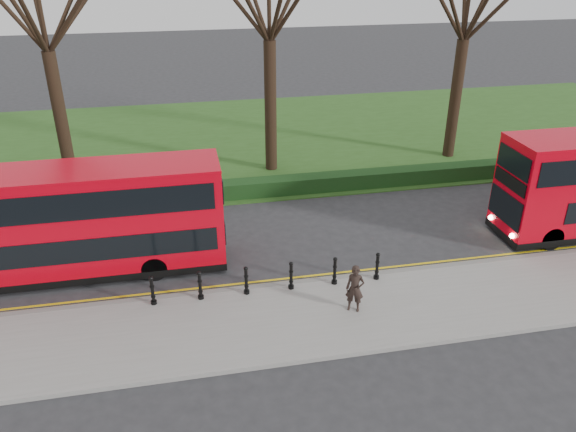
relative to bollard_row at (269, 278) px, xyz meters
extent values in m
plane|color=#28282B|center=(0.05, 1.35, -0.65)|extent=(120.00, 120.00, 0.00)
cube|color=gray|center=(0.05, -1.65, -0.57)|extent=(60.00, 4.00, 0.15)
cube|color=slate|center=(0.05, 0.35, -0.57)|extent=(60.00, 0.25, 0.16)
cube|color=#284E1A|center=(0.05, 16.35, -0.62)|extent=(60.00, 18.00, 0.06)
cube|color=black|center=(0.05, 8.15, -0.25)|extent=(60.00, 0.90, 0.80)
cube|color=yellow|center=(0.05, 0.65, -0.64)|extent=(60.00, 0.10, 0.01)
cube|color=yellow|center=(0.05, 0.85, -0.64)|extent=(60.00, 0.10, 0.01)
cylinder|color=black|center=(-7.95, 11.35, 2.57)|extent=(0.60, 0.60, 6.44)
cylinder|color=black|center=(2.05, 11.35, 2.64)|extent=(0.60, 0.60, 6.58)
cylinder|color=black|center=(12.05, 11.35, 2.50)|extent=(0.60, 0.60, 6.30)
cylinder|color=black|center=(-3.85, 0.00, 0.00)|extent=(0.15, 0.15, 1.00)
cylinder|color=black|center=(-2.31, 0.00, 0.00)|extent=(0.15, 0.15, 1.00)
cylinder|color=black|center=(-0.77, 0.00, 0.00)|extent=(0.15, 0.15, 1.00)
cylinder|color=black|center=(0.77, 0.00, 0.00)|extent=(0.15, 0.15, 1.00)
cylinder|color=black|center=(2.31, 0.00, 0.00)|extent=(0.15, 0.15, 1.00)
cylinder|color=black|center=(3.85, 0.00, 0.00)|extent=(0.15, 0.15, 1.00)
cube|color=#C30212|center=(-6.30, 2.75, 1.52)|extent=(10.03, 2.28, 3.69)
cube|color=black|center=(-6.30, 2.75, -0.38)|extent=(10.05, 2.30, 0.27)
cube|color=black|center=(-5.57, 1.60, 0.85)|extent=(8.02, 0.04, 0.87)
cube|color=black|center=(-6.30, 1.60, 2.50)|extent=(9.48, 0.04, 0.96)
cylinder|color=black|center=(-3.84, 1.74, -0.19)|extent=(0.91, 0.27, 0.91)
cylinder|color=black|center=(-3.84, 3.75, -0.19)|extent=(0.91, 0.27, 0.91)
cube|color=black|center=(9.79, 1.97, 1.91)|extent=(0.06, 2.08, 0.52)
cylinder|color=black|center=(11.32, 0.93, -0.18)|extent=(0.95, 0.28, 0.95)
cylinder|color=black|center=(11.32, 3.01, -0.18)|extent=(0.95, 0.28, 0.95)
imported|color=black|center=(2.52, -1.61, 0.31)|extent=(0.70, 0.60, 1.62)
camera|label=1|loc=(-2.52, -15.83, 10.38)|focal=35.00mm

